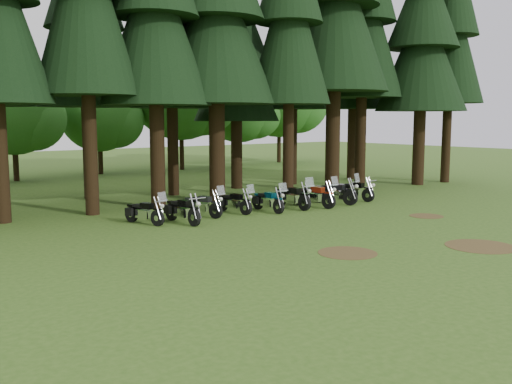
% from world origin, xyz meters
% --- Properties ---
extents(ground, '(120.00, 120.00, 0.00)m').
position_xyz_m(ground, '(0.00, 0.00, 0.00)').
color(ground, '#335719').
rests_on(ground, ground).
extents(pine_front_9, '(5.44, 5.44, 15.89)m').
position_xyz_m(pine_front_9, '(13.94, 7.83, 9.51)').
color(pine_front_9, black).
rests_on(pine_front_9, ground).
extents(pine_front_10, '(4.25, 4.25, 17.69)m').
position_xyz_m(pine_front_10, '(16.52, 7.63, 10.59)').
color(pine_front_10, black).
rests_on(pine_front_10, ground).
extents(pine_back_2, '(4.85, 4.85, 16.30)m').
position_xyz_m(pine_back_2, '(-4.38, 14.40, 9.76)').
color(pine_back_2, black).
rests_on(pine_back_2, ground).
extents(pine_back_3, '(4.35, 4.35, 16.20)m').
position_xyz_m(pine_back_3, '(-0.37, 12.94, 9.70)').
color(pine_back_3, black).
rests_on(pine_back_3, ground).
extents(pine_back_4, '(4.94, 4.94, 13.78)m').
position_xyz_m(pine_back_4, '(4.04, 13.25, 8.25)').
color(pine_back_4, black).
rests_on(pine_back_4, ground).
extents(pine_back_5, '(3.94, 3.94, 16.33)m').
position_xyz_m(pine_back_5, '(8.07, 12.86, 9.78)').
color(pine_back_5, black).
rests_on(pine_back_5, ground).
extents(pine_back_6, '(4.59, 4.59, 16.58)m').
position_xyz_m(pine_back_6, '(13.36, 12.79, 9.93)').
color(pine_back_6, black).
rests_on(pine_back_6, ground).
extents(decid_3, '(6.12, 5.95, 7.65)m').
position_xyz_m(decid_3, '(-4.71, 25.13, 4.51)').
color(decid_3, black).
rests_on(decid_3, ground).
extents(decid_4, '(5.93, 5.76, 7.41)m').
position_xyz_m(decid_4, '(1.58, 26.32, 4.37)').
color(decid_4, black).
rests_on(decid_4, ground).
extents(decid_5, '(8.45, 8.21, 10.56)m').
position_xyz_m(decid_5, '(8.29, 25.71, 6.23)').
color(decid_5, black).
rests_on(decid_5, ground).
extents(decid_6, '(7.06, 6.86, 8.82)m').
position_xyz_m(decid_6, '(14.85, 27.01, 5.20)').
color(decid_6, black).
rests_on(decid_6, ground).
extents(decid_7, '(8.44, 8.20, 10.55)m').
position_xyz_m(decid_7, '(19.46, 26.83, 6.22)').
color(decid_7, black).
rests_on(decid_7, ground).
extents(dirt_patch_0, '(1.80, 1.80, 0.01)m').
position_xyz_m(dirt_patch_0, '(-3.00, -2.00, 0.01)').
color(dirt_patch_0, '#4C3D1E').
rests_on(dirt_patch_0, ground).
extents(dirt_patch_1, '(1.40, 1.40, 0.01)m').
position_xyz_m(dirt_patch_1, '(4.50, 0.50, 0.01)').
color(dirt_patch_1, '#4C3D1E').
rests_on(dirt_patch_1, ground).
extents(dirt_patch_2, '(2.20, 2.20, 0.01)m').
position_xyz_m(dirt_patch_2, '(1.00, -4.00, 0.01)').
color(dirt_patch_2, '#4C3D1E').
rests_on(dirt_patch_2, ground).
extents(motorcycle_0, '(0.82, 2.08, 1.32)m').
position_xyz_m(motorcycle_0, '(-5.59, 6.14, 0.44)').
color(motorcycle_0, black).
rests_on(motorcycle_0, ground).
extents(motorcycle_1, '(0.35, 2.28, 0.93)m').
position_xyz_m(motorcycle_1, '(-4.35, 5.38, 0.47)').
color(motorcycle_1, black).
rests_on(motorcycle_1, ground).
extents(motorcycle_2, '(0.80, 2.17, 1.37)m').
position_xyz_m(motorcycle_2, '(-2.91, 6.19, 0.46)').
color(motorcycle_2, black).
rests_on(motorcycle_2, ground).
extents(motorcycle_3, '(0.59, 2.10, 1.32)m').
position_xyz_m(motorcycle_3, '(-1.36, 6.10, 0.44)').
color(motorcycle_3, black).
rests_on(motorcycle_3, ground).
extents(motorcycle_4, '(0.41, 2.16, 1.36)m').
position_xyz_m(motorcycle_4, '(0.05, 5.50, 0.45)').
color(motorcycle_4, black).
rests_on(motorcycle_4, ground).
extents(motorcycle_5, '(0.45, 2.39, 1.51)m').
position_xyz_m(motorcycle_5, '(1.49, 5.52, 0.50)').
color(motorcycle_5, black).
rests_on(motorcycle_5, ground).
extents(motorcycle_6, '(0.64, 2.38, 1.50)m').
position_xyz_m(motorcycle_6, '(2.58, 5.21, 0.50)').
color(motorcycle_6, black).
rests_on(motorcycle_6, ground).
extents(motorcycle_7, '(1.06, 2.39, 1.53)m').
position_xyz_m(motorcycle_7, '(3.97, 5.30, 0.51)').
color(motorcycle_7, black).
rests_on(motorcycle_7, ground).
extents(motorcycle_8, '(0.42, 2.20, 0.90)m').
position_xyz_m(motorcycle_8, '(5.66, 5.53, 0.46)').
color(motorcycle_8, black).
rests_on(motorcycle_8, ground).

